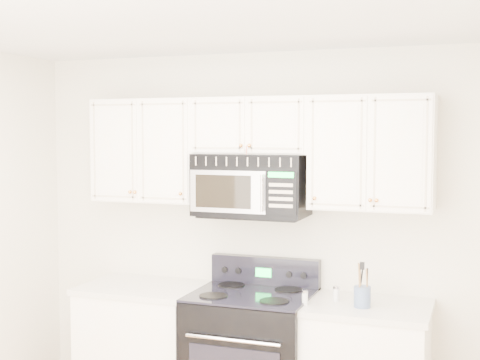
% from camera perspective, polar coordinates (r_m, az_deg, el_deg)
% --- Properties ---
extents(room, '(3.51, 3.51, 2.61)m').
position_cam_1_polar(room, '(3.28, -7.88, -8.75)').
color(room, '#A47353').
rests_on(room, ground).
extents(base_cabinet_left, '(0.86, 0.65, 0.92)m').
position_cam_1_polar(base_cabinet_left, '(5.11, -8.18, -14.25)').
color(base_cabinet_left, white).
rests_on(base_cabinet_left, ground).
extents(range, '(0.80, 0.73, 1.13)m').
position_cam_1_polar(range, '(4.74, 1.01, -14.93)').
color(range, black).
rests_on(range, ground).
extents(upper_cabinets, '(2.44, 0.37, 0.75)m').
position_cam_1_polar(upper_cabinets, '(4.66, 1.20, 2.92)').
color(upper_cabinets, white).
rests_on(upper_cabinets, ground).
extents(microwave, '(0.78, 0.44, 0.43)m').
position_cam_1_polar(microwave, '(4.65, 0.98, -0.41)').
color(microwave, black).
rests_on(microwave, ground).
extents(utensil_crock, '(0.11, 0.11, 0.29)m').
position_cam_1_polar(utensil_crock, '(4.37, 10.39, -9.69)').
color(utensil_crock, slate).
rests_on(utensil_crock, base_cabinet_right).
extents(shaker_salt, '(0.04, 0.04, 0.09)m').
position_cam_1_polar(shaker_salt, '(4.37, 5.56, -9.96)').
color(shaker_salt, silver).
rests_on(shaker_salt, base_cabinet_right).
extents(shaker_pepper, '(0.04, 0.04, 0.10)m').
position_cam_1_polar(shaker_pepper, '(4.49, 8.22, -9.57)').
color(shaker_pepper, silver).
rests_on(shaker_pepper, base_cabinet_right).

